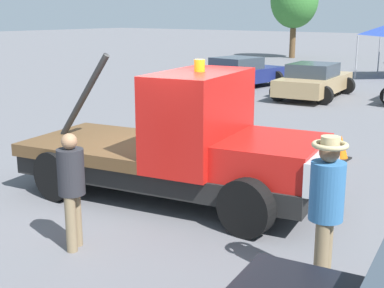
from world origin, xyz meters
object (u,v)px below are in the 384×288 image
(parked_car_tan, at_px, (314,81))
(person_at_hood, at_px, (72,183))
(tow_truck, at_px, (186,147))
(tree_left, at_px, (294,1))
(person_near_truck, at_px, (326,201))
(traffic_cone, at_px, (341,148))
(parked_car_navy, at_px, (239,73))

(parked_car_tan, bearing_deg, person_at_hood, -174.44)
(tow_truck, bearing_deg, tree_left, 102.87)
(person_near_truck, distance_m, parked_car_tan, 15.17)
(person_near_truck, distance_m, traffic_cone, 6.12)
(person_near_truck, relative_size, parked_car_navy, 0.41)
(parked_car_tan, bearing_deg, tree_left, 22.57)
(person_near_truck, relative_size, tree_left, 0.31)
(tow_truck, relative_size, person_near_truck, 3.05)
(parked_car_navy, xyz_separation_m, traffic_cone, (8.20, -8.67, -0.39))
(person_near_truck, xyz_separation_m, traffic_cone, (-2.07, 5.69, -0.85))
(tow_truck, bearing_deg, parked_car_tan, 94.16)
(tree_left, relative_size, traffic_cone, 11.02)
(parked_car_tan, xyz_separation_m, traffic_cone, (4.37, -8.03, -0.39))
(tree_left, bearing_deg, parked_car_tan, -60.66)
(tow_truck, bearing_deg, parked_car_navy, 108.10)
(person_near_truck, relative_size, person_at_hood, 1.13)
(tow_truck, xyz_separation_m, parked_car_tan, (-3.25, 12.24, -0.31))
(tow_truck, distance_m, person_at_hood, 2.53)
(traffic_cone, bearing_deg, parked_car_tan, 118.53)
(tow_truck, relative_size, parked_car_tan, 1.22)
(tow_truck, height_order, parked_car_tan, tow_truck)
(person_near_truck, relative_size, parked_car_tan, 0.40)
(person_near_truck, bearing_deg, tow_truck, -35.96)
(parked_car_navy, xyz_separation_m, tree_left, (-5.49, 15.95, 3.42))
(person_near_truck, xyz_separation_m, person_at_hood, (-3.21, -1.05, -0.15))
(person_near_truck, xyz_separation_m, parked_car_navy, (-10.27, 14.36, -0.45))
(person_near_truck, distance_m, parked_car_navy, 17.66)
(parked_car_navy, height_order, traffic_cone, parked_car_navy)
(person_near_truck, bearing_deg, person_at_hood, 6.98)
(tow_truck, height_order, person_at_hood, tow_truck)
(person_near_truck, bearing_deg, tree_left, -73.63)
(parked_car_tan, bearing_deg, person_near_truck, -161.63)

